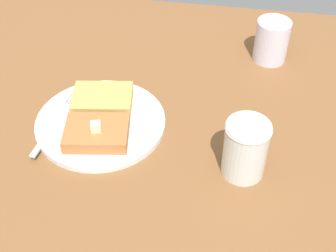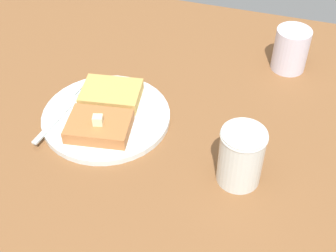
# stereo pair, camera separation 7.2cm
# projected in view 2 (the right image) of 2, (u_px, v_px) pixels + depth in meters

# --- Properties ---
(table_surface) EXTENTS (1.00, 1.00, 0.03)m
(table_surface) POSITION_uv_depth(u_px,v_px,m) (106.00, 153.00, 0.76)
(table_surface) COLOR brown
(table_surface) RESTS_ON ground
(plate) EXTENTS (0.22, 0.22, 0.01)m
(plate) POSITION_uv_depth(u_px,v_px,m) (106.00, 116.00, 0.80)
(plate) COLOR silver
(plate) RESTS_ON table_surface
(toast_slice_left) EXTENTS (0.09, 0.11, 0.02)m
(toast_slice_left) POSITION_uv_depth(u_px,v_px,m) (99.00, 126.00, 0.75)
(toast_slice_left) COLOR #B26B38
(toast_slice_left) RESTS_ON plate
(toast_slice_middle) EXTENTS (0.09, 0.11, 0.02)m
(toast_slice_middle) POSITION_uv_depth(u_px,v_px,m) (111.00, 94.00, 0.81)
(toast_slice_middle) COLOR tan
(toast_slice_middle) RESTS_ON plate
(butter_pat_primary) EXTENTS (0.02, 0.02, 0.02)m
(butter_pat_primary) POSITION_uv_depth(u_px,v_px,m) (98.00, 120.00, 0.74)
(butter_pat_primary) COLOR #F1EAB4
(butter_pat_primary) RESTS_ON toast_slice_left
(fork) EXTENTS (0.16, 0.04, 0.00)m
(fork) POSITION_uv_depth(u_px,v_px,m) (66.00, 109.00, 0.80)
(fork) COLOR silver
(fork) RESTS_ON plate
(syrup_jar) EXTENTS (0.07, 0.07, 0.09)m
(syrup_jar) POSITION_uv_depth(u_px,v_px,m) (241.00, 158.00, 0.67)
(syrup_jar) COLOR #3D1706
(syrup_jar) RESTS_ON table_surface
(coffee_mug) EXTENTS (0.09, 0.06, 0.08)m
(coffee_mug) POSITION_uv_depth(u_px,v_px,m) (291.00, 49.00, 0.88)
(coffee_mug) COLOR silver
(coffee_mug) RESTS_ON table_surface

